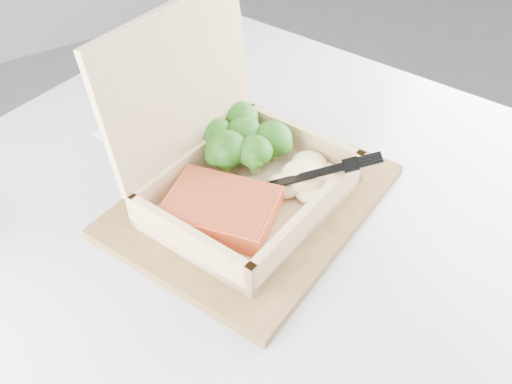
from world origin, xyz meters
TOP-DOWN VIEW (x-y plane):
  - floor at (0.00, 0.00)m, footprint 4.00×4.00m
  - cafe_table at (-0.62, 0.05)m, footprint 1.08×1.08m
  - serving_tray at (-0.61, 0.07)m, footprint 0.39×0.36m
  - takeout_container at (-0.63, 0.09)m, footprint 0.29×0.27m
  - salmon_fillet at (-0.66, 0.05)m, footprint 0.15×0.15m
  - broccoli_pile at (-0.58, 0.13)m, footprint 0.13×0.13m
  - mashed_potatoes at (-0.55, 0.04)m, footprint 0.09×0.08m
  - plastic_fork at (-0.59, 0.04)m, footprint 0.15×0.09m
  - receipt at (-0.66, 0.25)m, footprint 0.13×0.17m

SIDE VIEW (x-z plane):
  - floor at x=0.00m, z-range 0.00..0.00m
  - cafe_table at x=-0.62m, z-range 0.18..0.92m
  - receipt at x=-0.66m, z-range 0.74..0.74m
  - serving_tray at x=-0.61m, z-range 0.74..0.75m
  - salmon_fillet at x=-0.66m, z-range 0.76..0.79m
  - mashed_potatoes at x=-0.55m, z-range 0.76..0.80m
  - broccoli_pile at x=-0.58m, z-range 0.76..0.81m
  - plastic_fork at x=-0.59m, z-range 0.77..0.81m
  - takeout_container at x=-0.63m, z-range 0.70..0.92m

